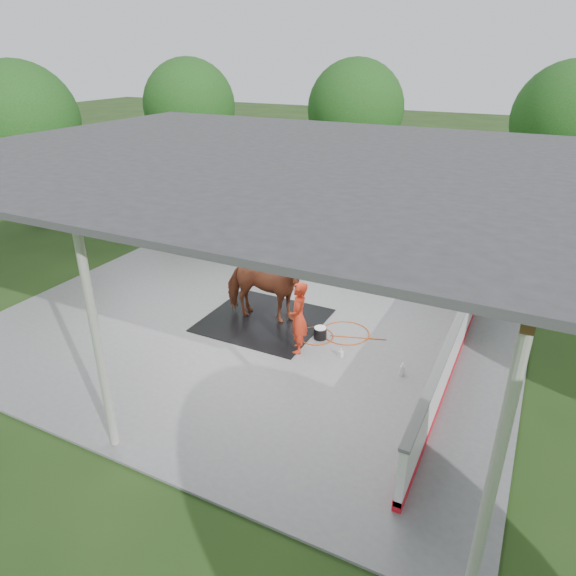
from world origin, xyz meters
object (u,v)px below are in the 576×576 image
at_px(handler, 298,318).
at_px(horse, 263,287).
at_px(dasher_board, 454,347).
at_px(wash_bucket, 320,333).

bearing_deg(handler, horse, -143.37).
xyz_separation_m(dasher_board, handler, (-3.12, -0.70, 0.26)).
xyz_separation_m(horse, handler, (1.34, -0.86, -0.08)).
height_order(horse, wash_bucket, horse).
bearing_deg(handler, dasher_board, 81.99).
bearing_deg(wash_bucket, dasher_board, 0.34).
height_order(dasher_board, wash_bucket, dasher_board).
height_order(dasher_board, handler, handler).
bearing_deg(horse, dasher_board, -98.78).
xyz_separation_m(dasher_board, horse, (-4.46, 0.15, 0.35)).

